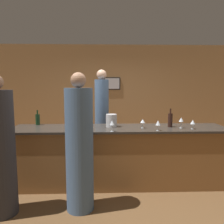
% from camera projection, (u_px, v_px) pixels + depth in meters
% --- Properties ---
extents(ground_plane, '(14.00, 14.00, 0.00)m').
position_uv_depth(ground_plane, '(119.00, 183.00, 3.79)').
color(ground_plane, brown).
extents(back_wall, '(8.00, 0.08, 2.80)m').
position_uv_depth(back_wall, '(114.00, 96.00, 6.09)').
color(back_wall, '#A37547').
rests_on(back_wall, ground_plane).
extents(bar_counter, '(3.63, 0.76, 0.99)m').
position_uv_depth(bar_counter, '(119.00, 156.00, 3.73)').
color(bar_counter, brown).
rests_on(bar_counter, ground_plane).
extents(bartender, '(0.29, 0.29, 2.01)m').
position_uv_depth(bartender, '(102.00, 121.00, 4.53)').
color(bartender, '#4C6B93').
rests_on(bartender, ground_plane).
extents(guest_0, '(0.37, 0.37, 1.85)m').
position_uv_depth(guest_0, '(79.00, 148.00, 2.90)').
color(guest_0, '#4C6B93').
rests_on(guest_0, ground_plane).
extents(wine_bottle_0, '(0.08, 0.08, 0.31)m').
position_uv_depth(wine_bottle_0, '(170.00, 120.00, 3.69)').
color(wine_bottle_0, black).
rests_on(wine_bottle_0, bar_counter).
extents(wine_bottle_1, '(0.08, 0.08, 0.27)m').
position_uv_depth(wine_bottle_1, '(38.00, 119.00, 3.91)').
color(wine_bottle_1, '#19381E').
rests_on(wine_bottle_1, bar_counter).
extents(ice_bucket, '(0.19, 0.19, 0.22)m').
position_uv_depth(ice_bucket, '(111.00, 120.00, 3.72)').
color(ice_bucket, silver).
rests_on(ice_bucket, bar_counter).
extents(wine_glass_0, '(0.08, 0.08, 0.15)m').
position_uv_depth(wine_glass_0, '(143.00, 121.00, 3.60)').
color(wine_glass_0, silver).
rests_on(wine_glass_0, bar_counter).
extents(wine_glass_1, '(0.07, 0.07, 0.17)m').
position_uv_depth(wine_glass_1, '(112.00, 123.00, 3.32)').
color(wine_glass_1, silver).
rests_on(wine_glass_1, bar_counter).
extents(wine_glass_2, '(0.08, 0.08, 0.15)m').
position_uv_depth(wine_glass_2, '(193.00, 122.00, 3.52)').
color(wine_glass_2, silver).
rests_on(wine_glass_2, bar_counter).
extents(wine_glass_3, '(0.08, 0.08, 0.16)m').
position_uv_depth(wine_glass_3, '(158.00, 123.00, 3.39)').
color(wine_glass_3, silver).
rests_on(wine_glass_3, bar_counter).
extents(wine_glass_4, '(0.08, 0.08, 0.18)m').
position_uv_depth(wine_glass_4, '(181.00, 120.00, 3.60)').
color(wine_glass_4, silver).
rests_on(wine_glass_4, bar_counter).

